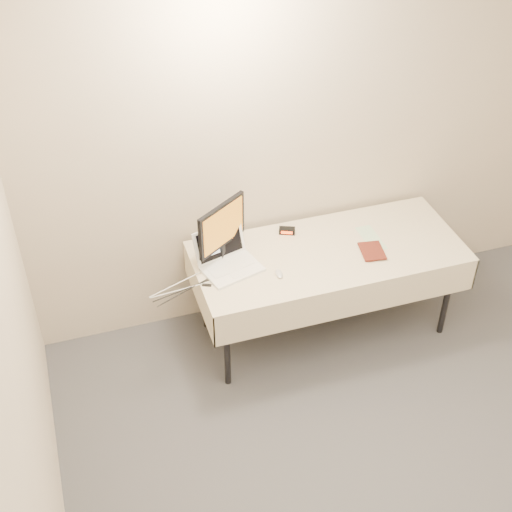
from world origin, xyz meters
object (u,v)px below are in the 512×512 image
object	(u,v)px
table	(328,258)
laptop	(227,258)
book	(362,242)
monitor	(222,228)

from	to	relation	value
table	laptop	world-z (taller)	laptop
table	book	bearing A→B (deg)	-26.59
laptop	monitor	world-z (taller)	monitor
table	monitor	world-z (taller)	monitor
laptop	book	xyz separation A→B (m)	(0.90, -0.16, 0.04)
table	laptop	xyz separation A→B (m)	(-0.71, 0.06, 0.12)
laptop	monitor	size ratio (longest dim) A/B	1.00
table	book	world-z (taller)	book
monitor	book	world-z (taller)	monitor
table	laptop	bearing A→B (deg)	175.19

